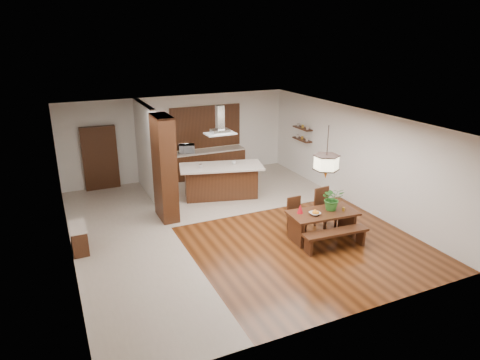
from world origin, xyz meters
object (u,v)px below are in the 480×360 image
hallway_console (79,238)px  dining_chair_left (297,216)px  fruit_bowl (315,214)px  island_cup (234,163)px  dining_chair_right (326,209)px  microwave (187,149)px  dining_table (322,219)px  pendant_lantern (327,152)px  foliage_plant (332,198)px  dining_bench (335,240)px  range_hood (220,120)px  kitchen_island (221,181)px

hallway_console → dining_chair_left: size_ratio=0.96×
fruit_bowl → island_cup: island_cup is taller
dining_chair_right → microwave: size_ratio=1.98×
dining_table → island_cup: (-0.82, 3.62, 0.57)m
pendant_lantern → foliage_plant: bearing=6.6°
dining_chair_left → fruit_bowl: (0.11, -0.61, 0.28)m
hallway_console → dining_bench: bearing=-23.9°
dining_bench → foliage_plant: bearing=63.2°
hallway_console → microwave: 5.70m
foliage_plant → island_cup: size_ratio=4.76×
foliage_plant → dining_bench: bearing=-116.8°
fruit_bowl → range_hood: (-0.95, 3.75, 1.72)m
hallway_console → microwave: size_ratio=1.64×
dining_chair_right → island_cup: 3.43m
pendant_lantern → foliage_plant: size_ratio=2.17×
foliage_plant → dining_table: bearing=-173.4°
dining_chair_left → kitchen_island: (-0.84, 3.14, 0.08)m
island_cup → foliage_plant: bearing=-72.9°
kitchen_island → hallway_console: bearing=-142.5°
dining_chair_right → island_cup: size_ratio=8.37×
hallway_console → fruit_bowl: (5.34, -1.91, 0.43)m
dining_table → microwave: microwave is taller
dining_table → fruit_bowl: bearing=-167.6°
dining_table → microwave: 6.10m
hallway_console → pendant_lantern: pendant_lantern is taller
dining_chair_right → pendant_lantern: 1.84m
hallway_console → fruit_bowl: 5.69m
foliage_plant → fruit_bowl: foliage_plant is taller
dining_table → island_cup: island_cup is taller
pendant_lantern → foliage_plant: 1.27m
dining_bench → dining_table: bearing=86.1°
dining_table → dining_bench: bearing=-93.9°
dining_bench → microwave: (-1.59, 6.46, 0.87)m
dining_chair_left → dining_chair_right: 0.86m
hallway_console → dining_chair_right: size_ratio=0.83×
dining_bench → kitchen_island: (-1.19, 4.30, 0.30)m
dining_chair_right → kitchen_island: 3.62m
range_hood → kitchen_island: bearing=-90.0°
dining_bench → pendant_lantern: (0.04, 0.62, 2.01)m
dining_chair_left → pendant_lantern: (0.39, -0.55, 1.78)m
fruit_bowl → microwave: bearing=102.8°
hallway_console → pendant_lantern: (5.62, -1.85, 1.93)m
kitchen_island → range_hood: bearing=104.9°
dining_chair_left → dining_bench: bearing=-74.6°
pendant_lantern → fruit_bowl: bearing=-167.6°
dining_table → fruit_bowl: 0.37m
dining_bench → kitchen_island: kitchen_island is taller
pendant_lantern → island_cup: size_ratio=10.34×
pendant_lantern → range_hood: same height
hallway_console → dining_bench: 6.10m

